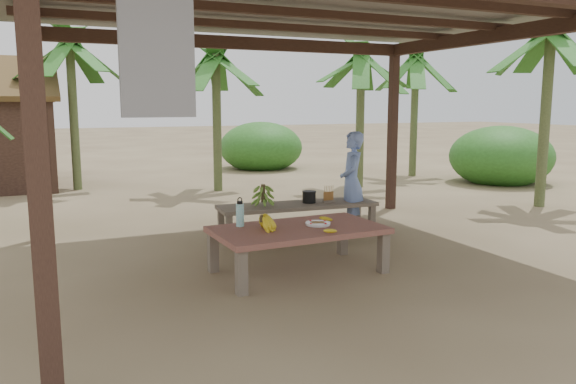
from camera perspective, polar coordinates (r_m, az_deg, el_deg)
name	(u,v)px	position (r m, az deg, el deg)	size (l,w,h in m)	color
ground	(304,259)	(6.68, 1.59, -6.78)	(80.00, 80.00, 0.00)	brown
pavilion	(304,15)	(6.48, 1.65, 17.55)	(6.60, 5.60, 2.95)	black
work_table	(298,233)	(6.04, 1.03, -4.19)	(1.83, 1.06, 0.50)	brown
bench	(298,208)	(7.74, 1.00, -1.59)	(2.24, 0.77, 0.45)	brown
ripe_banana_bunch	(261,222)	(5.87, -2.72, -3.06)	(0.29, 0.25, 0.18)	yellow
plate	(318,224)	(6.12, 3.06, -3.23)	(0.27, 0.27, 0.04)	white
loose_banana_front	(330,231)	(5.77, 4.31, -3.96)	(0.04, 0.17, 0.04)	yellow
loose_banana_side	(326,219)	(6.37, 3.87, -2.73)	(0.04, 0.16, 0.04)	yellow
water_flask	(240,214)	(6.07, -4.90, -2.25)	(0.09, 0.09, 0.32)	#42C9CF
green_banana_stalk	(263,195)	(7.54, -2.55, -0.27)	(0.27, 0.27, 0.31)	#598C2D
cooking_pot	(309,197)	(7.79, 2.16, -0.53)	(0.18, 0.18, 0.16)	black
skewer_rack	(328,194)	(7.82, 4.14, -0.19)	(0.18, 0.08, 0.24)	#A57F47
woman	(352,182)	(8.02, 6.50, 1.04)	(0.52, 0.34, 1.43)	#7691DF
banana_plant_ne	(361,68)	(12.36, 7.44, 12.39)	(1.80, 1.80, 3.06)	#596638
banana_plant_n	(216,68)	(11.82, -7.34, 12.36)	(1.80, 1.80, 3.02)	#596638
banana_plant_nw	(70,54)	(12.71, -21.27, 12.92)	(1.80, 1.80, 3.32)	#596638
banana_plant_e	(550,46)	(10.88, 25.09, 13.29)	(1.80, 1.80, 3.28)	#596638
banana_plant_far	(416,69)	(14.56, 12.85, 12.10)	(1.80, 1.80, 3.16)	#596638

